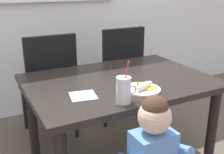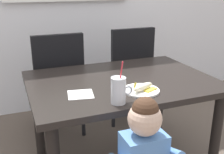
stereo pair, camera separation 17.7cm
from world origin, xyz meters
name	(u,v)px [view 1 (the left image)]	position (x,y,z in m)	size (l,w,h in m)	color
dining_table	(119,92)	(0.00, 0.00, 0.61)	(1.27, 0.90, 0.71)	black
dining_chair_left	(49,81)	(-0.33, 0.65, 0.54)	(0.44, 0.44, 0.96)	black
dining_chair_right	(117,69)	(0.37, 0.70, 0.54)	(0.44, 0.45, 0.96)	black
toddler_standing	(153,152)	(-0.14, -0.60, 0.53)	(0.33, 0.24, 0.84)	#3F4760
milk_cup	(124,91)	(-0.17, -0.36, 0.78)	(0.13, 0.08, 0.25)	silver
snack_plate	(142,89)	(0.02, -0.25, 0.72)	(0.23, 0.23, 0.01)	white
peeled_banana	(144,86)	(0.03, -0.26, 0.74)	(0.18, 0.13, 0.07)	#F4EAC6
paper_napkin	(83,96)	(-0.34, -0.16, 0.72)	(0.15, 0.15, 0.00)	white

